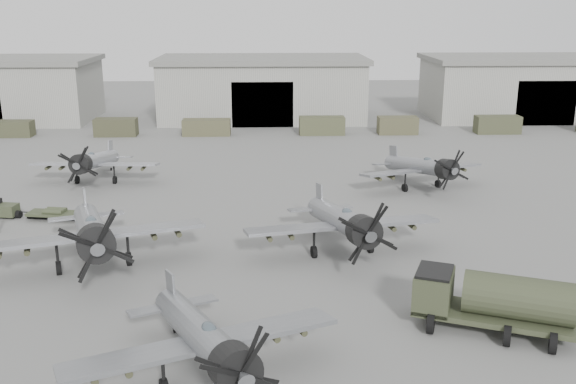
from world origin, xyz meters
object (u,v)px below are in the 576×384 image
(aircraft_mid_1, at_px, (92,232))
(fuel_tanker, at_px, (493,299))
(aircraft_near_1, at_px, (205,340))
(aircraft_mid_2, at_px, (344,222))
(aircraft_far_1, at_px, (424,167))
(aircraft_far_0, at_px, (94,161))
(tug_trailer, at_px, (24,211))

(aircraft_mid_1, relative_size, fuel_tanker, 1.66)
(aircraft_near_1, distance_m, aircraft_mid_2, 16.41)
(aircraft_far_1, bearing_deg, aircraft_mid_1, -164.81)
(aircraft_far_0, height_order, aircraft_far_1, aircraft_far_0)
(aircraft_mid_1, distance_m, aircraft_far_0, 20.62)
(aircraft_mid_2, bearing_deg, aircraft_far_0, 127.35)
(aircraft_near_1, relative_size, aircraft_far_0, 1.03)
(aircraft_mid_1, bearing_deg, aircraft_far_1, 16.54)
(aircraft_near_1, relative_size, fuel_tanker, 1.43)
(aircraft_far_1, bearing_deg, tug_trailer, 171.96)
(aircraft_mid_2, bearing_deg, fuel_tanker, -69.79)
(aircraft_near_1, xyz_separation_m, aircraft_mid_1, (-7.95, 12.71, 0.32))
(aircraft_mid_2, relative_size, fuel_tanker, 1.55)
(aircraft_mid_1, height_order, aircraft_mid_2, aircraft_mid_1)
(aircraft_mid_1, distance_m, tug_trailer, 13.17)
(aircraft_near_1, xyz_separation_m, aircraft_far_0, (-12.90, 32.72, -0.10))
(aircraft_near_1, distance_m, tug_trailer, 28.02)
(fuel_tanker, bearing_deg, tug_trailer, 169.82)
(aircraft_near_1, distance_m, fuel_tanker, 14.45)
(aircraft_mid_1, bearing_deg, tug_trailer, 109.28)
(tug_trailer, bearing_deg, aircraft_mid_2, -9.73)
(fuel_tanker, bearing_deg, aircraft_far_0, 155.24)
(aircraft_mid_1, relative_size, aircraft_far_1, 1.22)
(tug_trailer, bearing_deg, aircraft_far_0, 82.89)
(aircraft_far_0, distance_m, tug_trailer, 10.27)
(aircraft_mid_1, xyz_separation_m, tug_trailer, (-7.95, 10.31, -1.97))
(aircraft_near_1, distance_m, aircraft_far_1, 33.91)
(aircraft_near_1, distance_m, aircraft_mid_1, 14.99)
(aircraft_mid_2, distance_m, aircraft_far_0, 27.36)
(aircraft_mid_2, height_order, aircraft_far_0, aircraft_mid_2)
(aircraft_far_1, height_order, tug_trailer, aircraft_far_1)
(aircraft_near_1, bearing_deg, tug_trailer, 101.48)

